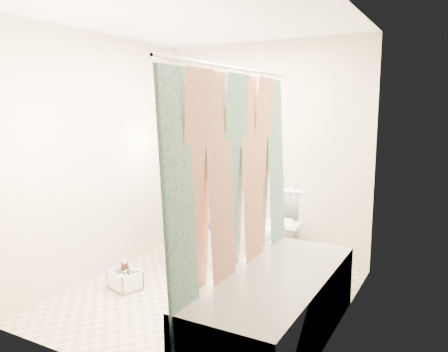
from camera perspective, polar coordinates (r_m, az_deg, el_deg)
The scene contains 14 objects.
floor at distance 4.12m, azimuth -2.41°, elevation -15.18°, with size 2.60×2.60×0.00m, color tan.
ceiling at distance 3.83m, azimuth -2.66°, elevation 19.72°, with size 2.40×2.60×0.02m, color white.
wall_back at distance 4.94m, azimuth 5.33°, elevation 3.28°, with size 2.40×0.02×2.40m, color #C1B494.
wall_front at distance 2.78m, azimuth -16.58°, elevation -1.44°, with size 2.40×0.02×2.40m, color #C1B494.
wall_left at distance 4.53m, azimuth -15.63°, elevation 2.48°, with size 0.02×2.60×2.40m, color #C1B494.
wall_right at distance 3.34m, azimuth 15.39°, elevation 0.30°, with size 0.02×2.60×2.40m, color #C1B494.
bathtub at distance 3.32m, azimuth 6.75°, elevation -16.38°, with size 0.70×1.75×0.50m.
curtain_rod at distance 3.15m, azimuth 1.59°, elevation 13.81°, with size 0.02×0.02×1.90m, color silver.
shower_curtain at distance 3.20m, azimuth 1.51°, elevation -3.00°, with size 0.06×1.75×1.80m, color white.
toilet at distance 4.78m, azimuth 7.45°, elevation -6.67°, with size 0.45×0.79×0.81m, color white.
tank_lid at distance 4.64m, azimuth 6.88°, elevation -6.22°, with size 0.50×0.22×0.04m, color white.
tank_internals at distance 4.90m, azimuth 7.97°, elevation -1.56°, with size 0.20×0.06×0.26m.
plumber at distance 4.49m, azimuth -4.49°, elevation -1.97°, with size 0.61×0.40×1.67m, color navy.
cleaning_caddy at distance 4.29m, azimuth -12.74°, elevation -13.19°, with size 0.35×0.31×0.22m.
Camera 1 is at (1.95, -3.21, 1.68)m, focal length 35.00 mm.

